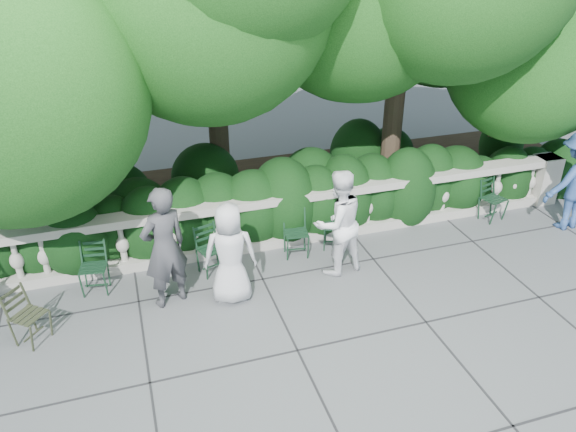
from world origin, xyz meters
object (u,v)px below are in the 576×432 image
object	(u,v)px
chair_e	(334,252)
person_older_blue	(575,181)
person_woman_grey	(164,248)
person_casual_man	(338,223)
chair_d	(298,259)
chair_f	(496,222)
chair_c	(217,276)
chair_weathered	(43,343)
chair_a	(96,296)
person_businessman	(230,253)

from	to	relation	value
chair_e	person_older_blue	size ratio (longest dim) A/B	0.44
person_woman_grey	person_casual_man	xyz separation A→B (m)	(2.77, 0.03, -0.07)
chair_e	person_older_blue	bearing A→B (deg)	19.18
chair_d	chair_e	xyz separation A→B (m)	(0.70, 0.04, 0.00)
chair_f	person_older_blue	xyz separation A→B (m)	(1.15, -0.52, 0.95)
chair_c	person_woman_grey	bearing A→B (deg)	-167.93
chair_weathered	chair_a	bearing A→B (deg)	1.28
chair_weathered	person_casual_man	size ratio (longest dim) A/B	0.46
chair_a	chair_c	world-z (taller)	same
person_casual_man	person_older_blue	size ratio (longest dim) A/B	0.96
person_businessman	person_casual_man	size ratio (longest dim) A/B	0.90
person_casual_man	person_woman_grey	bearing A→B (deg)	-11.50
chair_f	person_businessman	bearing A→B (deg)	173.29
chair_c	chair_weathered	world-z (taller)	same
chair_a	chair_c	size ratio (longest dim) A/B	1.00
person_businessman	person_woman_grey	xyz separation A→B (m)	(-0.93, 0.21, 0.15)
chair_e	chair_weathered	xyz separation A→B (m)	(-4.79, -1.01, 0.00)
chair_c	chair_d	size ratio (longest dim) A/B	1.00
chair_weathered	person_older_blue	xyz separation A→B (m)	(9.35, 0.53, 0.95)
person_businessman	chair_e	bearing A→B (deg)	-147.96
chair_a	chair_weathered	world-z (taller)	same
chair_f	person_businessman	xyz separation A→B (m)	(-5.44, -0.84, 0.82)
chair_a	chair_c	distance (m)	1.92
person_casual_man	person_older_blue	bearing A→B (deg)	168.61
chair_c	chair_weathered	size ratio (longest dim) A/B	1.00
person_older_blue	person_businessman	bearing A→B (deg)	-0.85
chair_weathered	chair_f	bearing A→B (deg)	-42.82
chair_f	person_older_blue	bearing A→B (deg)	-40.05
chair_e	chair_f	distance (m)	3.42
person_businessman	chair_c	bearing A→B (deg)	-69.77
chair_c	chair_d	world-z (taller)	same
chair_f	chair_weathered	size ratio (longest dim) A/B	1.00
chair_a	chair_f	xyz separation A→B (m)	(7.48, 0.15, 0.00)
chair_d	person_casual_man	xyz separation A→B (m)	(0.51, -0.51, 0.91)
chair_e	chair_f	bearing A→B (deg)	25.95
chair_e	chair_weathered	bearing A→B (deg)	-142.94
person_woman_grey	person_older_blue	xyz separation A→B (m)	(7.52, 0.10, -0.02)
chair_weathered	person_woman_grey	xyz separation A→B (m)	(1.83, 0.43, 0.97)
person_casual_man	chair_e	bearing A→B (deg)	-121.23
person_woman_grey	person_casual_man	bearing A→B (deg)	158.80
chair_e	person_businessman	world-z (taller)	person_businessman
chair_f	chair_weathered	xyz separation A→B (m)	(-8.20, -1.06, 0.00)
chair_f	chair_c	bearing A→B (deg)	166.21
chair_a	chair_d	world-z (taller)	same
person_woman_grey	person_casual_man	world-z (taller)	person_woman_grey
chair_d	chair_a	bearing A→B (deg)	-171.03
person_woman_grey	chair_e	bearing A→B (deg)	169.16
chair_d	chair_f	xyz separation A→B (m)	(4.12, 0.09, 0.00)
person_older_blue	chair_d	bearing A→B (deg)	-8.32
chair_weathered	person_businessman	bearing A→B (deg)	-45.59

